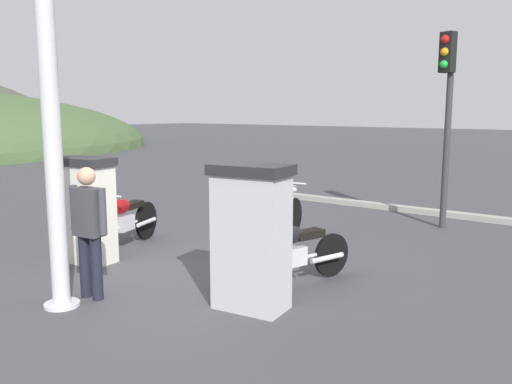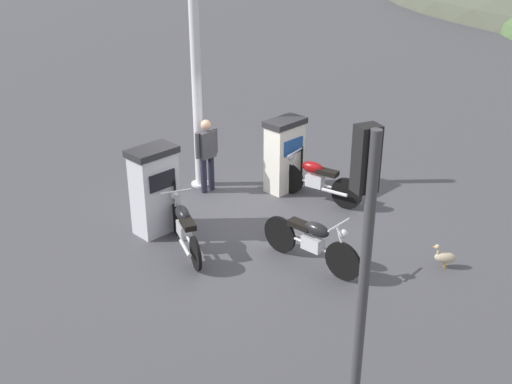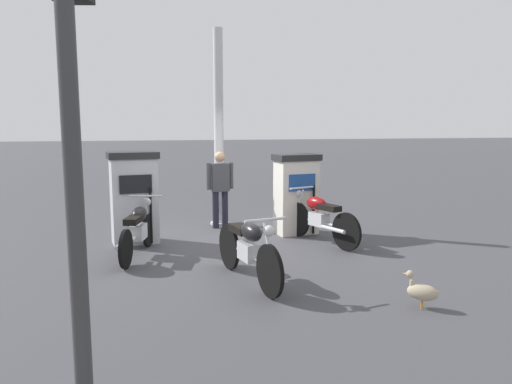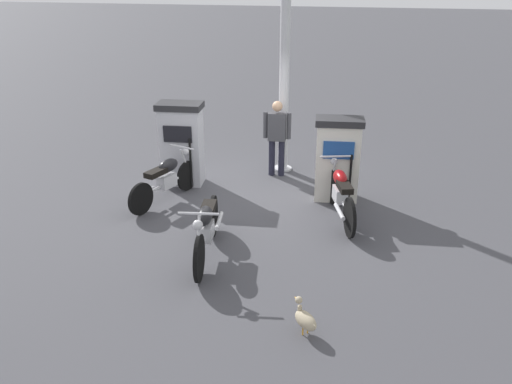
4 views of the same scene
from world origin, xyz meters
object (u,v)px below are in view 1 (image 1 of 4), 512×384
(roadside_traffic_light, at_px, (447,96))
(motorcycle_near_pump, at_px, (293,251))
(motorcycle_extra, at_px, (279,214))
(fuel_pump_far, at_px, (86,209))
(canopy_support_pole, at_px, (52,134))
(fuel_pump_near, at_px, (251,236))
(motorcycle_far_pump, at_px, (124,219))
(attendant_person, at_px, (89,225))
(wandering_duck, at_px, (250,207))

(roadside_traffic_light, bearing_deg, motorcycle_near_pump, 174.85)
(motorcycle_extra, relative_size, roadside_traffic_light, 0.55)
(fuel_pump_far, distance_m, canopy_support_pole, 2.16)
(motorcycle_near_pump, bearing_deg, fuel_pump_far, 106.82)
(fuel_pump_far, distance_m, motorcycle_near_pump, 3.17)
(fuel_pump_near, bearing_deg, fuel_pump_far, 90.00)
(motorcycle_near_pump, relative_size, motorcycle_far_pump, 0.97)
(roadside_traffic_light, relative_size, canopy_support_pole, 0.89)
(fuel_pump_far, height_order, roadside_traffic_light, roadside_traffic_light)
(fuel_pump_near, relative_size, motorcycle_far_pump, 0.87)
(motorcycle_far_pump, bearing_deg, fuel_pump_far, -168.92)
(attendant_person, xyz_separation_m, wandering_duck, (4.97, 1.47, -0.69))
(canopy_support_pole, bearing_deg, wandering_duck, 14.86)
(fuel_pump_near, xyz_separation_m, motorcycle_near_pump, (0.91, 0.04, -0.37))
(fuel_pump_near, height_order, motorcycle_far_pump, fuel_pump_near)
(motorcycle_far_pump, xyz_separation_m, attendant_person, (-1.71, -1.50, 0.41))
(motorcycle_far_pump, relative_size, canopy_support_pole, 0.46)
(wandering_duck, height_order, canopy_support_pole, canopy_support_pole)
(motorcycle_extra, relative_size, canopy_support_pole, 0.48)
(attendant_person, bearing_deg, canopy_support_pole, 172.33)
(motorcycle_far_pump, xyz_separation_m, canopy_support_pole, (-2.08, -1.45, 1.48))
(motorcycle_near_pump, relative_size, wandering_duck, 4.22)
(motorcycle_extra, bearing_deg, canopy_support_pole, 175.55)
(motorcycle_near_pump, xyz_separation_m, motorcycle_far_pump, (-0.10, 3.18, 0.02))
(motorcycle_extra, bearing_deg, motorcycle_far_pump, 136.49)
(fuel_pump_near, distance_m, wandering_duck, 5.20)
(fuel_pump_near, bearing_deg, roadside_traffic_light, -3.85)
(attendant_person, distance_m, wandering_duck, 5.22)
(motorcycle_near_pump, distance_m, wandering_duck, 4.46)
(fuel_pump_far, height_order, canopy_support_pole, canopy_support_pole)
(motorcycle_extra, bearing_deg, fuel_pump_near, -151.19)
(fuel_pump_far, xyz_separation_m, motorcycle_near_pump, (0.91, -3.02, -0.32))
(canopy_support_pole, bearing_deg, motorcycle_near_pump, -38.29)
(roadside_traffic_light, bearing_deg, fuel_pump_far, 147.69)
(fuel_pump_near, distance_m, canopy_support_pole, 2.46)
(wandering_duck, height_order, roadside_traffic_light, roadside_traffic_light)
(canopy_support_pole, bearing_deg, fuel_pump_near, -54.21)
(wandering_duck, bearing_deg, motorcycle_far_pump, 179.42)
(motorcycle_extra, height_order, attendant_person, attendant_person)
(roadside_traffic_light, height_order, canopy_support_pole, canopy_support_pole)
(wandering_duck, xyz_separation_m, canopy_support_pole, (-5.34, -1.42, 1.76))
(motorcycle_near_pump, distance_m, motorcycle_far_pump, 3.18)
(fuel_pump_near, bearing_deg, motorcycle_extra, 28.81)
(motorcycle_extra, xyz_separation_m, canopy_support_pole, (-3.93, 0.31, 1.47))
(fuel_pump_near, distance_m, motorcycle_extra, 3.05)
(motorcycle_extra, bearing_deg, fuel_pump_far, 149.02)
(motorcycle_near_pump, distance_m, motorcycle_extra, 2.25)
(attendant_person, height_order, canopy_support_pole, canopy_support_pole)
(attendant_person, relative_size, canopy_support_pole, 0.39)
(fuel_pump_far, bearing_deg, motorcycle_near_pump, -73.18)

